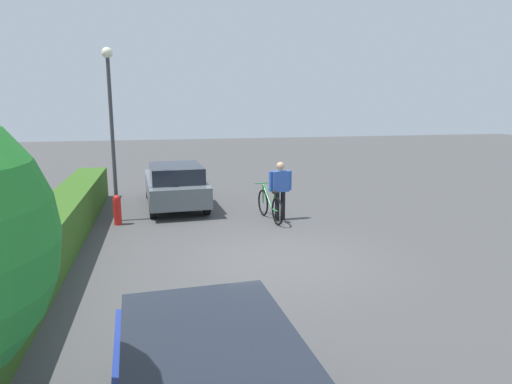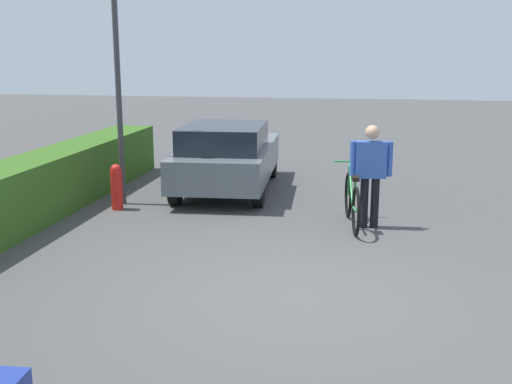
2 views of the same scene
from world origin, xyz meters
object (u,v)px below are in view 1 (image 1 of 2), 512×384
object	(u,v)px
bicycle	(270,206)
person_rider	(280,186)
fire_hydrant	(117,210)
parked_car_far	(175,184)
street_lamp	(111,113)

from	to	relation	value
bicycle	person_rider	size ratio (longest dim) A/B	1.13
person_rider	fire_hydrant	distance (m)	4.42
parked_car_far	bicycle	world-z (taller)	parked_car_far
parked_car_far	street_lamp	distance (m)	3.10
person_rider	bicycle	bearing A→B (deg)	78.96
person_rider	fire_hydrant	bearing A→B (deg)	84.77
bicycle	person_rider	bearing A→B (deg)	-101.04
bicycle	street_lamp	world-z (taller)	street_lamp
person_rider	parked_car_far	bearing A→B (deg)	51.65
fire_hydrant	person_rider	bearing A→B (deg)	-95.23
bicycle	person_rider	distance (m)	0.61
parked_car_far	person_rider	size ratio (longest dim) A/B	2.52
bicycle	parked_car_far	bearing A→B (deg)	49.42
person_rider	street_lamp	size ratio (longest dim) A/B	0.35
parked_car_far	street_lamp	xyz separation A→B (m)	(-1.39, 1.64, 2.23)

